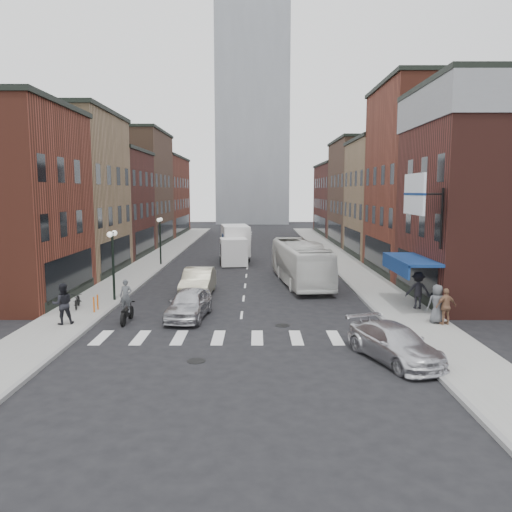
{
  "coord_description": "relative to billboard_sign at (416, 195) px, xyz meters",
  "views": [
    {
      "loc": [
        0.77,
        -24.08,
        6.35
      ],
      "look_at": [
        0.74,
        4.64,
        2.6
      ],
      "focal_mm": 35.0,
      "sensor_mm": 36.0,
      "label": 1
    }
  ],
  "objects": [
    {
      "name": "ground",
      "position": [
        -8.59,
        -0.5,
        -6.13
      ],
      "size": [
        160.0,
        160.0,
        0.0
      ],
      "primitive_type": "plane",
      "color": "black",
      "rests_on": "ground"
    },
    {
      "name": "sidewalk_left",
      "position": [
        -17.09,
        21.5,
        -6.06
      ],
      "size": [
        3.0,
        74.0,
        0.15
      ],
      "primitive_type": "cube",
      "color": "gray",
      "rests_on": "ground"
    },
    {
      "name": "sidewalk_right",
      "position": [
        -0.09,
        21.5,
        -6.06
      ],
      "size": [
        3.0,
        74.0,
        0.15
      ],
      "primitive_type": "cube",
      "color": "gray",
      "rests_on": "ground"
    },
    {
      "name": "curb_left",
      "position": [
        -15.59,
        21.5,
        -6.13
      ],
      "size": [
        0.2,
        74.0,
        0.16
      ],
      "primitive_type": "cube",
      "color": "gray",
      "rests_on": "ground"
    },
    {
      "name": "curb_right",
      "position": [
        -1.59,
        21.5,
        -6.13
      ],
      "size": [
        0.2,
        74.0,
        0.16
      ],
      "primitive_type": "cube",
      "color": "gray",
      "rests_on": "ground"
    },
    {
      "name": "crosswalk_stripes",
      "position": [
        -8.59,
        -3.5,
        -6.13
      ],
      "size": [
        12.0,
        2.2,
        0.01
      ],
      "primitive_type": "cube",
      "color": "silver",
      "rests_on": "ground"
    },
    {
      "name": "bldg_left_mid_a",
      "position": [
        -23.58,
        13.5,
        0.02
      ],
      "size": [
        10.3,
        10.2,
        12.3
      ],
      "color": "#937551",
      "rests_on": "ground"
    },
    {
      "name": "bldg_left_mid_b",
      "position": [
        -23.58,
        23.5,
        -0.98
      ],
      "size": [
        10.3,
        10.2,
        10.3
      ],
      "color": "#461E19",
      "rests_on": "ground"
    },
    {
      "name": "bldg_left_far_a",
      "position": [
        -23.58,
        34.5,
        0.52
      ],
      "size": [
        10.3,
        12.2,
        13.3
      ],
      "color": "brown",
      "rests_on": "ground"
    },
    {
      "name": "bldg_left_far_b",
      "position": [
        -23.58,
        48.5,
        -0.48
      ],
      "size": [
        10.3,
        16.2,
        11.3
      ],
      "color": "maroon",
      "rests_on": "ground"
    },
    {
      "name": "bldg_right_corner",
      "position": [
        6.41,
        4.0,
        0.02
      ],
      "size": [
        10.3,
        9.2,
        12.3
      ],
      "color": "#461E19",
      "rests_on": "ground"
    },
    {
      "name": "bldg_right_mid_a",
      "position": [
        6.41,
        13.5,
        1.02
      ],
      "size": [
        10.3,
        10.2,
        14.3
      ],
      "color": "maroon",
      "rests_on": "ground"
    },
    {
      "name": "bldg_right_mid_b",
      "position": [
        6.41,
        23.5,
        -0.48
      ],
      "size": [
        10.3,
        10.2,
        11.3
      ],
      "color": "#937551",
      "rests_on": "ground"
    },
    {
      "name": "bldg_right_far_a",
      "position": [
        6.41,
        34.5,
        0.02
      ],
      "size": [
        10.3,
        12.2,
        12.3
      ],
      "color": "brown",
      "rests_on": "ground"
    },
    {
      "name": "bldg_right_far_b",
      "position": [
        6.41,
        48.5,
        -0.98
      ],
      "size": [
        10.3,
        16.2,
        10.3
      ],
      "color": "#461E19",
      "rests_on": "ground"
    },
    {
      "name": "awning_blue",
      "position": [
        0.34,
        2.0,
        -3.5
      ],
      "size": [
        1.8,
        5.0,
        0.78
      ],
      "color": "navy",
      "rests_on": "ground"
    },
    {
      "name": "billboard_sign",
      "position": [
        0.0,
        0.0,
        0.0
      ],
      "size": [
        1.52,
        3.0,
        3.7
      ],
      "color": "black",
      "rests_on": "ground"
    },
    {
      "name": "distant_tower",
      "position": [
        -8.59,
        77.5,
        18.87
      ],
      "size": [
        14.0,
        14.0,
        50.0
      ],
      "primitive_type": "cube",
      "color": "#9399A0",
      "rests_on": "ground"
    },
    {
      "name": "streetlamp_near",
      "position": [
        -15.99,
        3.5,
        -3.22
      ],
      "size": [
        0.32,
        1.22,
        4.11
      ],
      "color": "black",
      "rests_on": "ground"
    },
    {
      "name": "streetlamp_far",
      "position": [
        -15.99,
        17.5,
        -3.22
      ],
      "size": [
        0.32,
        1.22,
        4.11
      ],
      "color": "black",
      "rests_on": "ground"
    },
    {
      "name": "bike_rack",
      "position": [
        -16.19,
        0.8,
        -5.58
      ],
      "size": [
        0.08,
        0.68,
        0.8
      ],
      "color": "#D8590C",
      "rests_on": "sidewalk_left"
    },
    {
      "name": "box_truck",
      "position": [
        -9.75,
        19.85,
        -4.53
      ],
      "size": [
        2.89,
        7.68,
        3.24
      ],
      "rotation": [
        0.0,
        0.0,
        0.13
      ],
      "color": "white",
      "rests_on": "ground"
    },
    {
      "name": "motorcycle_rider",
      "position": [
        -14.12,
        -0.98,
        -5.14
      ],
      "size": [
        0.58,
        2.09,
        2.13
      ],
      "rotation": [
        0.0,
        0.0,
        0.0
      ],
      "color": "black",
      "rests_on": "ground"
    },
    {
      "name": "transit_bus",
      "position": [
        -4.79,
        9.43,
        -4.67
      ],
      "size": [
        3.59,
        10.71,
        2.92
      ],
      "primitive_type": "imported",
      "rotation": [
        0.0,
        0.0,
        0.11
      ],
      "color": "white",
      "rests_on": "ground"
    },
    {
      "name": "sedan_left_near",
      "position": [
        -11.2,
        -0.13,
        -5.38
      ],
      "size": [
        2.22,
        4.58,
        1.5
      ],
      "primitive_type": "imported",
      "rotation": [
        0.0,
        0.0,
        -0.1
      ],
      "color": "silver",
      "rests_on": "ground"
    },
    {
      "name": "sedan_left_far",
      "position": [
        -11.4,
        5.5,
        -5.31
      ],
      "size": [
        1.84,
        5.02,
        1.64
      ],
      "primitive_type": "imported",
      "rotation": [
        0.0,
        0.0,
        -0.02
      ],
      "color": "#B5AF92",
      "rests_on": "ground"
    },
    {
      "name": "curb_car",
      "position": [
        -2.63,
        -6.43,
        -5.47
      ],
      "size": [
        3.36,
        4.97,
        1.34
      ],
      "primitive_type": "imported",
      "rotation": [
        0.0,
        0.0,
        0.36
      ],
      "color": "silver",
      "rests_on": "ground"
    },
    {
      "name": "parked_bicycle",
      "position": [
        -17.37,
        1.46,
        -5.57
      ],
      "size": [
        0.88,
        1.66,
        0.83
      ],
      "primitive_type": "imported",
      "rotation": [
        0.0,
        0.0,
        0.22
      ],
      "color": "black",
      "rests_on": "sidewalk_left"
    },
    {
      "name": "ped_left_solo",
      "position": [
        -16.88,
        -1.8,
        -5.01
      ],
      "size": [
        1.09,
        0.88,
        1.95
      ],
      "primitive_type": "imported",
      "rotation": [
        0.0,
        0.0,
        3.56
      ],
      "color": "black",
      "rests_on": "sidewalk_left"
    },
    {
      "name": "ped_right_a",
      "position": [
        0.74,
        1.37,
        -5.0
      ],
      "size": [
        1.3,
        0.69,
        1.97
      ],
      "primitive_type": "imported",
      "rotation": [
        0.0,
        0.0,
        3.09
      ],
      "color": "black",
      "rests_on": "sidewalk_right"
    },
    {
      "name": "ped_right_b",
      "position": [
        1.01,
        -1.87,
        -5.12
      ],
      "size": [
        1.1,
        0.71,
        1.73
      ],
      "primitive_type": "imported",
      "rotation": [
        0.0,
        0.0,
        3.35
      ],
      "color": "#8A6146",
      "rests_on": "sidewalk_right"
    },
    {
      "name": "ped_right_c",
      "position": [
        0.7,
        -1.58,
        -5.06
      ],
      "size": [
        0.92,
        0.61,
        1.85
      ],
      "primitive_type": "imported",
      "rotation": [
        0.0,
        0.0,
        3.17
      ],
      "color": "#4F5155",
      "rests_on": "sidewalk_right"
    }
  ]
}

